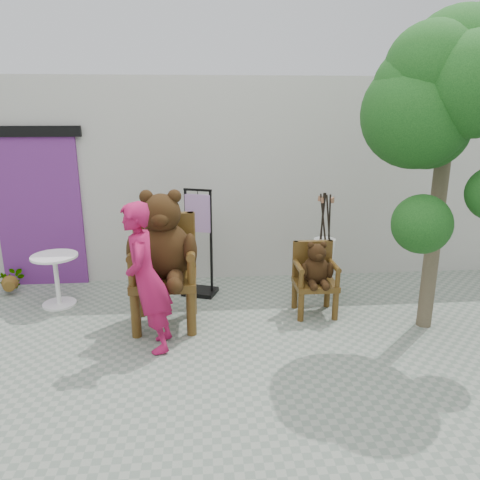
{
  "coord_description": "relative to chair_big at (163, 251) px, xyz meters",
  "views": [
    {
      "loc": [
        -0.65,
        -4.28,
        2.6
      ],
      "look_at": [
        -0.18,
        1.41,
        0.95
      ],
      "focal_mm": 35.0,
      "sensor_mm": 36.0,
      "label": 1
    }
  ],
  "objects": [
    {
      "name": "stool_bucket",
      "position": [
        2.16,
        0.77,
        -0.3
      ],
      "size": [
        0.32,
        0.32,
        1.45
      ],
      "rotation": [
        0.0,
        0.0,
        -0.23
      ],
      "color": "white",
      "rests_on": "ground"
    },
    {
      "name": "chair_big",
      "position": [
        0.0,
        0.0,
        0.0
      ],
      "size": [
        0.81,
        0.88,
        1.68
      ],
      "color": "#402A0D",
      "rests_on": "ground"
    },
    {
      "name": "display_stand",
      "position": [
        0.42,
        0.93,
        -0.36
      ],
      "size": [
        0.54,
        0.49,
        1.51
      ],
      "rotation": [
        0.0,
        0.0,
        -0.36
      ],
      "color": "black",
      "rests_on": "ground"
    },
    {
      "name": "doorway",
      "position": [
        -1.88,
        1.54,
        0.22
      ],
      "size": [
        1.4,
        0.11,
        2.33
      ],
      "color": "#61246E",
      "rests_on": "ground"
    },
    {
      "name": "person",
      "position": [
        -0.13,
        -0.59,
        -0.12
      ],
      "size": [
        0.4,
        0.6,
        1.65
      ],
      "primitive_type": "imported",
      "rotation": [
        0.0,
        0.0,
        -1.56
      ],
      "color": "#A11346",
      "rests_on": "ground"
    },
    {
      "name": "back_wall",
      "position": [
        1.12,
        2.06,
        0.56
      ],
      "size": [
        9.0,
        1.0,
        3.0
      ],
      "primitive_type": "cube",
      "color": "#B3B1A7",
      "rests_on": "ground"
    },
    {
      "name": "chair_small",
      "position": [
        1.89,
        0.17,
        -0.37
      ],
      "size": [
        0.53,
        0.52,
        0.97
      ],
      "color": "#402A0D",
      "rests_on": "ground"
    },
    {
      "name": "potted_plant",
      "position": [
        -2.28,
        1.21,
        -0.75
      ],
      "size": [
        0.41,
        0.38,
        0.38
      ],
      "primitive_type": "imported",
      "rotation": [
        0.0,
        0.0,
        0.27
      ],
      "color": "#0E3510",
      "rests_on": "ground"
    },
    {
      "name": "tree",
      "position": [
        2.96,
        -0.5,
        1.77
      ],
      "size": [
        1.63,
        1.46,
        3.59
      ],
      "rotation": [
        0.0,
        0.0,
        0.43
      ],
      "color": "#453B29",
      "rests_on": "ground"
    },
    {
      "name": "cafe_table",
      "position": [
        -1.48,
        0.69,
        -0.5
      ],
      "size": [
        0.6,
        0.6,
        0.7
      ],
      "rotation": [
        0.0,
        0.0,
        -0.33
      ],
      "color": "white",
      "rests_on": "ground"
    },
    {
      "name": "ground_plane",
      "position": [
        1.12,
        -1.04,
        -0.94
      ],
      "size": [
        60.0,
        60.0,
        0.0
      ],
      "primitive_type": "plane",
      "color": "gray",
      "rests_on": "ground"
    }
  ]
}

